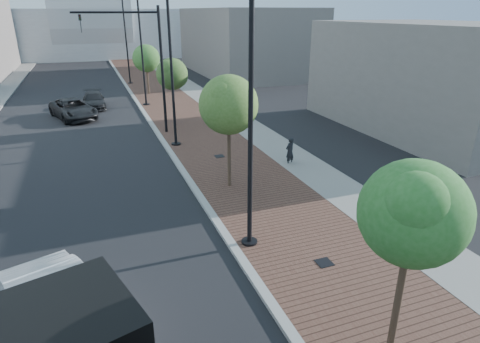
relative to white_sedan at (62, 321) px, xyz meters
name	(u,v)px	position (x,y,z in m)	size (l,w,h in m)	color
sidewalk	(166,91)	(8.80, 32.80, -0.79)	(7.00, 140.00, 0.12)	#4C2D23
concrete_strip	(192,89)	(11.50, 32.80, -0.79)	(2.40, 140.00, 0.13)	slate
curb	(131,93)	(5.30, 32.80, -0.78)	(0.30, 140.00, 0.14)	gray
white_sedan	(62,321)	(0.00, 0.00, 0.00)	(1.81, 5.18, 1.71)	white
dark_car_mid	(73,109)	(0.07, 24.36, -0.12)	(2.44, 5.29, 1.47)	black
dark_car_far	(94,100)	(1.67, 27.75, -0.22)	(1.77, 4.35, 1.26)	black
pedestrian	(290,151)	(10.87, 9.49, -0.08)	(0.56, 0.37, 1.54)	black
streetlight_1	(247,126)	(5.78, 2.80, 3.49)	(1.44, 0.56, 9.21)	black
streetlight_2	(171,65)	(5.90, 14.80, 3.97)	(1.72, 0.56, 9.28)	black
streetlight_3	(141,54)	(5.78, 26.80, 3.49)	(1.44, 0.56, 9.21)	black
streetlight_4	(126,39)	(5.90, 38.80, 3.97)	(1.72, 0.56, 9.28)	black
traffic_mast	(147,57)	(5.00, 17.80, 4.13)	(5.09, 0.20, 8.00)	black
tree_0	(414,213)	(6.94, -3.17, 3.14)	(2.23, 2.15, 5.09)	#382619
tree_1	(229,105)	(6.94, 7.83, 3.04)	(2.60, 2.59, 5.20)	#382619
tree_2	(173,74)	(6.94, 19.83, 2.74)	(2.26, 2.19, 4.71)	#382619
tree_3	(147,58)	(6.94, 31.83, 2.61)	(2.59, 2.58, 4.77)	#382619
convention_center	(89,20)	(3.30, 77.80, 5.15)	(50.00, 30.00, 50.00)	#A9AFB3
commercial_block_ne	(245,41)	(21.30, 42.80, 3.15)	(12.00, 22.00, 8.00)	#69635E
commercial_block_e	(434,77)	(23.30, 12.80, 2.65)	(10.00, 16.00, 7.00)	#625D59
utility_cover_1	(324,263)	(7.70, 0.80, -0.72)	(0.50, 0.50, 0.02)	black
utility_cover_2	(219,156)	(7.70, 11.80, -0.72)	(0.50, 0.50, 0.02)	black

